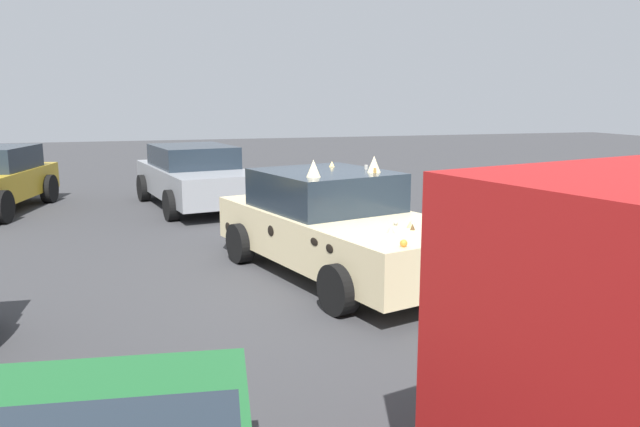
# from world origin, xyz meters

# --- Properties ---
(ground_plane) EXTENTS (60.00, 60.00, 0.00)m
(ground_plane) POSITION_xyz_m (0.00, 0.00, 0.00)
(ground_plane) COLOR #38383A
(art_car_decorated) EXTENTS (4.67, 2.89, 1.67)m
(art_car_decorated) POSITION_xyz_m (0.09, 0.02, 0.71)
(art_car_decorated) COLOR beige
(art_car_decorated) RESTS_ON ground
(parked_sedan_behind_left) EXTENTS (4.70, 2.60, 1.41)m
(parked_sedan_behind_left) POSITION_xyz_m (6.24, 1.43, 0.72)
(parked_sedan_behind_left) COLOR gray
(parked_sedan_behind_left) RESTS_ON ground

